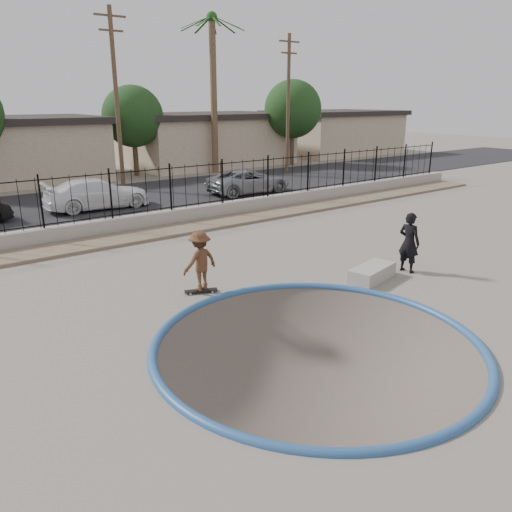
{
  "coord_description": "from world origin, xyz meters",
  "views": [
    {
      "loc": [
        -6.7,
        -7.83,
        4.96
      ],
      "look_at": [
        0.63,
        2.0,
        1.08
      ],
      "focal_mm": 35.0,
      "sensor_mm": 36.0,
      "label": 1
    }
  ],
  "objects_px": {
    "car_d": "(249,181)",
    "skater": "(200,265)",
    "car_c": "(97,194)",
    "videographer": "(409,242)",
    "concrete_ledge": "(372,273)",
    "skateboard": "(201,291)"
  },
  "relations": [
    {
      "from": "concrete_ledge",
      "to": "car_d",
      "type": "distance_m",
      "value": 14.02
    },
    {
      "from": "skater",
      "to": "car_c",
      "type": "bearing_deg",
      "value": -105.37
    },
    {
      "from": "skater",
      "to": "car_d",
      "type": "bearing_deg",
      "value": -138.91
    },
    {
      "from": "skater",
      "to": "concrete_ledge",
      "type": "relative_size",
      "value": 1.0
    },
    {
      "from": "videographer",
      "to": "car_d",
      "type": "distance_m",
      "value": 13.72
    },
    {
      "from": "concrete_ledge",
      "to": "car_c",
      "type": "relative_size",
      "value": 0.33
    },
    {
      "from": "concrete_ledge",
      "to": "car_c",
      "type": "bearing_deg",
      "value": 101.66
    },
    {
      "from": "concrete_ledge",
      "to": "skater",
      "type": "bearing_deg",
      "value": 155.44
    },
    {
      "from": "car_c",
      "to": "car_d",
      "type": "relative_size",
      "value": 1.03
    },
    {
      "from": "skateboard",
      "to": "videographer",
      "type": "distance_m",
      "value": 6.29
    },
    {
      "from": "concrete_ledge",
      "to": "car_d",
      "type": "height_order",
      "value": "car_d"
    },
    {
      "from": "car_c",
      "to": "car_d",
      "type": "distance_m",
      "value": 8.05
    },
    {
      "from": "concrete_ledge",
      "to": "car_d",
      "type": "xyz_separation_m",
      "value": [
        5.1,
        13.05,
        0.48
      ]
    },
    {
      "from": "skateboard",
      "to": "videographer",
      "type": "xyz_separation_m",
      "value": [
        5.84,
        -2.19,
        0.84
      ]
    },
    {
      "from": "videographer",
      "to": "car_d",
      "type": "xyz_separation_m",
      "value": [
        3.72,
        13.2,
        -0.22
      ]
    },
    {
      "from": "skater",
      "to": "skateboard",
      "type": "distance_m",
      "value": 0.73
    },
    {
      "from": "videographer",
      "to": "concrete_ledge",
      "type": "bearing_deg",
      "value": 76.89
    },
    {
      "from": "skater",
      "to": "car_c",
      "type": "distance_m",
      "value": 12.1
    },
    {
      "from": "car_d",
      "to": "skater",
      "type": "bearing_deg",
      "value": 141.19
    },
    {
      "from": "car_c",
      "to": "skateboard",
      "type": "bearing_deg",
      "value": 174.82
    },
    {
      "from": "videographer",
      "to": "car_d",
      "type": "height_order",
      "value": "videographer"
    },
    {
      "from": "skateboard",
      "to": "car_c",
      "type": "distance_m",
      "value": 12.12
    }
  ]
}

